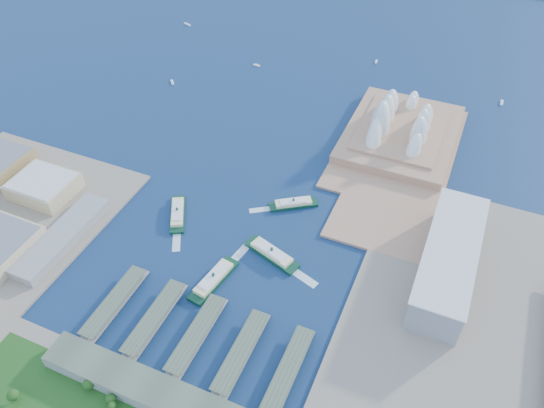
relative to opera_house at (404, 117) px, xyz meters
The scene contains 15 objects.
ground 300.75m from the opera_house, 110.56° to the right, with size 3000.00×3000.00×0.00m, color #10274E.
peninsula 36.56m from the opera_house, 82.87° to the right, with size 135.00×220.00×3.00m, color tan.
opera_house is the anchor object (origin of this frame).
toaster_building 219.62m from the opera_house, 65.77° to the right, with size 45.00×155.00×35.00m, color gray.
ferry_wharves 367.50m from the opera_house, 104.38° to the right, with size 184.00×90.00×9.30m, color #495540, non-canonical shape.
terminal_building 425.27m from the opera_house, 102.24° to the right, with size 200.00×28.00×12.00m, color gray.
ferry_a 296.56m from the opera_house, 128.61° to the right, with size 14.28×56.09×10.61m, color #0D3722, non-canonical shape.
ferry_b 186.47m from the opera_house, 114.71° to the right, with size 13.31×52.29×9.89m, color #0D3722, non-canonical shape.
ferry_c 314.56m from the opera_house, 109.93° to the right, with size 15.49×60.87×11.51m, color #0D3722, non-canonical shape.
ferry_d 254.87m from the opera_house, 105.98° to the right, with size 15.38×60.42×11.42m, color #0D3722, non-canonical shape.
boat_a 335.30m from the opera_house, behind, with size 3.28×13.12×2.53m, color white, non-canonical shape.
boat_b 263.84m from the opera_house, 158.01° to the left, with size 3.47×9.92×2.68m, color white, non-canonical shape.
boat_c 176.97m from the opera_house, 51.48° to the left, with size 3.73×12.80×2.88m, color white, non-canonical shape.
boat_d 450.93m from the opera_house, 156.24° to the left, with size 3.32×15.17×2.56m, color white, non-canonical shape.
boat_e 200.72m from the opera_house, 113.78° to the left, with size 3.10×9.74×2.39m, color white, non-canonical shape.
Camera 1 is at (173.52, -281.76, 392.93)m, focal length 35.00 mm.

